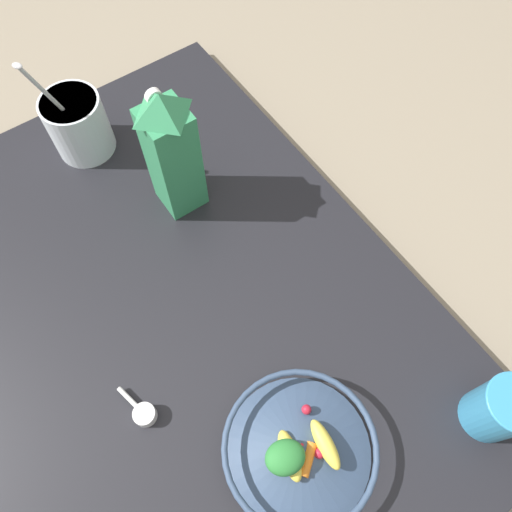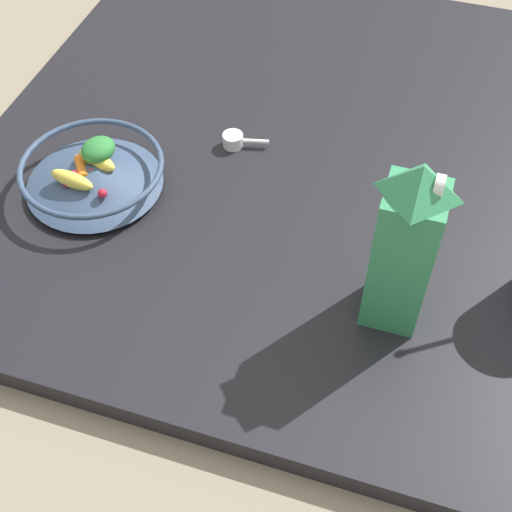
# 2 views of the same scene
# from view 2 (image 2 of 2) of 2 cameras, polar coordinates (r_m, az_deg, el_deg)

# --- Properties ---
(ground_plane) EXTENTS (6.00, 6.00, 0.00)m
(ground_plane) POSITION_cam_2_polar(r_m,az_deg,el_deg) (1.33, 4.29, 7.30)
(ground_plane) COLOR gray
(countertop) EXTENTS (1.16, 1.16, 0.04)m
(countertop) POSITION_cam_2_polar(r_m,az_deg,el_deg) (1.32, 4.34, 7.93)
(countertop) COLOR black
(countertop) RESTS_ON ground_plane
(fruit_bowl) EXTENTS (0.24, 0.24, 0.08)m
(fruit_bowl) POSITION_cam_2_polar(r_m,az_deg,el_deg) (1.23, -12.94, 6.52)
(fruit_bowl) COLOR #384C6B
(fruit_bowl) RESTS_ON countertop
(milk_carton) EXTENTS (0.08, 0.08, 0.29)m
(milk_carton) POSITION_cam_2_polar(r_m,az_deg,el_deg) (0.97, 11.84, 0.78)
(milk_carton) COLOR #338C59
(milk_carton) RESTS_ON countertop
(measuring_scoop) EXTENTS (0.04, 0.08, 0.02)m
(measuring_scoop) POSITION_cam_2_polar(r_m,az_deg,el_deg) (1.30, -1.72, 9.24)
(measuring_scoop) COLOR white
(measuring_scoop) RESTS_ON countertop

